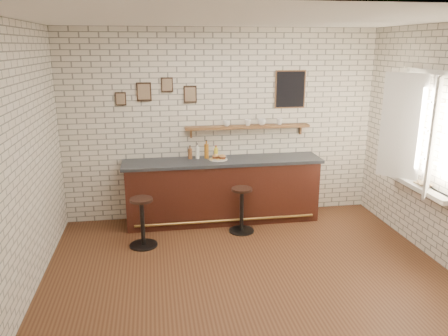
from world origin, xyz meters
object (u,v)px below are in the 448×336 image
at_px(sandwich_plate, 218,159).
at_px(book_lower, 420,185).
at_px(condiment_bottle_yellow, 216,153).
at_px(shelf_cup_d, 280,122).
at_px(bitters_bottle_white, 197,152).
at_px(shelf_cup_a, 227,123).
at_px(bitters_bottle_brown, 190,153).
at_px(bar_counter, 223,190).
at_px(ciabatta_sandwich, 219,157).
at_px(bar_stool_right, 242,208).
at_px(bitters_bottle_amber, 207,151).
at_px(shelf_cup_c, 262,122).
at_px(shelf_cup_b, 248,123).
at_px(book_upper, 418,183).
at_px(bar_stool_left, 142,221).

bearing_deg(sandwich_plate, book_lower, -30.65).
xyz_separation_m(condiment_bottle_yellow, shelf_cup_d, (1.04, 0.06, 0.45)).
relative_size(bitters_bottle_white, shelf_cup_a, 2.13).
xyz_separation_m(bitters_bottle_brown, book_lower, (2.91, -1.60, -0.16)).
relative_size(bar_counter, condiment_bottle_yellow, 15.65).
height_order(ciabatta_sandwich, bar_stool_right, ciabatta_sandwich).
bearing_deg(sandwich_plate, shelf_cup_a, 49.84).
bearing_deg(bar_stool_right, ciabatta_sandwich, 118.61).
bearing_deg(bitters_bottle_amber, shelf_cup_a, 10.89).
distance_m(ciabatta_sandwich, shelf_cup_a, 0.55).
xyz_separation_m(bitters_bottle_white, book_lower, (2.80, -1.60, -0.17)).
bearing_deg(condiment_bottle_yellow, ciabatta_sandwich, -78.46).
relative_size(sandwich_plate, ciabatta_sandwich, 1.21).
xyz_separation_m(ciabatta_sandwich, shelf_cup_a, (0.15, 0.19, 0.49)).
relative_size(ciabatta_sandwich, bitters_bottle_brown, 1.09).
xyz_separation_m(bitters_bottle_brown, shelf_cup_c, (1.16, 0.06, 0.45)).
bearing_deg(sandwich_plate, shelf_cup_b, 20.88).
bearing_deg(sandwich_plate, shelf_cup_d, 10.63).
bearing_deg(shelf_cup_a, bitters_bottle_amber, -172.57).
bearing_deg(ciabatta_sandwich, book_upper, -30.19).
relative_size(bitters_bottle_white, shelf_cup_d, 2.32).
height_order(bar_counter, ciabatta_sandwich, ciabatta_sandwich).
bearing_deg(bitters_bottle_brown, bitters_bottle_white, 0.00).
bearing_deg(shelf_cup_c, bar_stool_left, 123.07).
height_order(condiment_bottle_yellow, shelf_cup_b, shelf_cup_b).
distance_m(bar_stool_left, book_upper, 3.78).
xyz_separation_m(bitters_bottle_brown, bitters_bottle_white, (0.12, 0.00, 0.01)).
bearing_deg(bitters_bottle_amber, ciabatta_sandwich, -36.10).
bearing_deg(shelf_cup_c, shelf_cup_a, 96.81).
distance_m(bitters_bottle_amber, book_upper, 3.09).
distance_m(ciabatta_sandwich, shelf_cup_b, 0.72).
xyz_separation_m(condiment_bottle_yellow, shelf_cup_b, (0.52, 0.06, 0.45)).
height_order(bitters_bottle_brown, shelf_cup_d, shelf_cup_d).
xyz_separation_m(bar_counter, book_lower, (2.42, -1.47, 0.43)).
relative_size(bitters_bottle_amber, bar_stool_left, 0.41).
bearing_deg(bar_stool_right, shelf_cup_b, 71.70).
xyz_separation_m(bar_counter, bitters_bottle_white, (-0.38, 0.14, 0.60)).
bearing_deg(shelf_cup_b, shelf_cup_a, 111.55).
distance_m(bitters_bottle_white, shelf_cup_a, 0.65).
distance_m(bar_stool_left, shelf_cup_d, 2.68).
bearing_deg(shelf_cup_b, condiment_bottle_yellow, 118.48).
distance_m(shelf_cup_d, book_upper, 2.27).
relative_size(bar_stool_left, bar_stool_right, 1.02).
bearing_deg(bar_stool_left, book_upper, -10.59).
xyz_separation_m(bar_stool_right, shelf_cup_b, (0.23, 0.69, 1.18)).
relative_size(condiment_bottle_yellow, book_upper, 0.87).
height_order(shelf_cup_c, book_lower, shelf_cup_c).
relative_size(sandwich_plate, book_lower, 1.20).
height_order(sandwich_plate, bitters_bottle_brown, bitters_bottle_brown).
distance_m(bar_counter, bitters_bottle_amber, 0.68).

